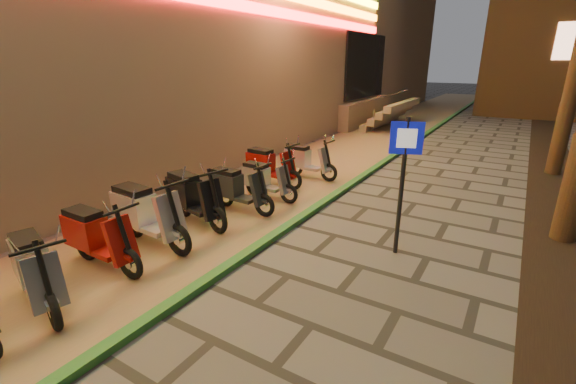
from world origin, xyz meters
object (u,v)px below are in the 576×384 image
Objects in this scene: scooter_5 at (35,269)px; scooter_7 at (144,213)px; scooter_6 at (96,236)px; scooter_12 at (305,160)px; scooter_10 at (264,179)px; scooter_11 at (268,165)px; scooter_8 at (192,196)px; scooter_9 at (235,188)px; pedestrian_sign at (404,168)px.

scooter_5 is 0.88× the size of scooter_7.
scooter_7 is (-0.24, 1.95, 0.07)m from scooter_5.
scooter_6 is 1.03× the size of scooter_12.
scooter_10 is 0.89× the size of scooter_11.
scooter_8 is 1.10× the size of scooter_9.
scooter_5 is at bearing -89.56° from scooter_10.
scooter_7 is at bearing 112.72° from scooter_5.
pedestrian_sign is 4.92m from scooter_6.
scooter_10 is at bearing -56.70° from scooter_11.
scooter_6 is at bearing 118.04° from scooter_5.
scooter_10 is at bearing 103.57° from scooter_5.
scooter_5 is 0.92× the size of scooter_8.
scooter_12 is at bearing 92.58° from scooter_10.
scooter_6 is (-3.88, -2.87, -0.97)m from pedestrian_sign.
scooter_8 is (-3.88, -0.80, -0.94)m from pedestrian_sign.
scooter_5 is 1.02× the size of scooter_12.
pedestrian_sign is 5.42m from scooter_5.
pedestrian_sign is 4.56m from scooter_11.
scooter_10 is 2.00m from scooter_12.
scooter_9 is (-3.56, 0.17, -0.99)m from pedestrian_sign.
scooter_5 is at bearing -79.64° from scooter_7.
scooter_12 reaches higher than scooter_10.
scooter_6 is 0.94m from scooter_7.
scooter_8 is at bearing -93.20° from scooter_12.
scooter_7 is 1.13m from scooter_8.
scooter_7 is 5.05m from scooter_12.
scooter_11 is at bearing 103.85° from scooter_9.
scooter_9 is at bearing -92.56° from scooter_10.
scooter_8 is at bearing -83.16° from scooter_11.
pedestrian_sign is 1.53× the size of scooter_10.
scooter_5 is 1.08× the size of scooter_10.
scooter_6 is (-0.22, 1.01, 0.01)m from scooter_5.
scooter_8 reaches higher than scooter_9.
scooter_11 is (-0.31, 5.90, 0.02)m from scooter_5.
scooter_7 reaches higher than scooter_10.
scooter_7 is at bearing -92.06° from scooter_12.
scooter_9 is 1.90m from scooter_11.
scooter_12 is (0.41, 3.90, -0.05)m from scooter_8.
pedestrian_sign is 1.42× the size of scooter_9.
scooter_6 is 2.07m from scooter_8.
scooter_5 is 1.00× the size of scooter_9.
scooter_7 reaches higher than scooter_8.
scooter_5 reaches higher than scooter_9.
scooter_10 is at bearing -87.22° from scooter_12.
scooter_9 reaches higher than scooter_12.
scooter_6 is 0.89× the size of scooter_7.
pedestrian_sign is 1.24× the size of scooter_7.
scooter_8 is at bearing 169.74° from pedestrian_sign.
pedestrian_sign reaches higher than scooter_8.
scooter_7 reaches higher than scooter_6.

